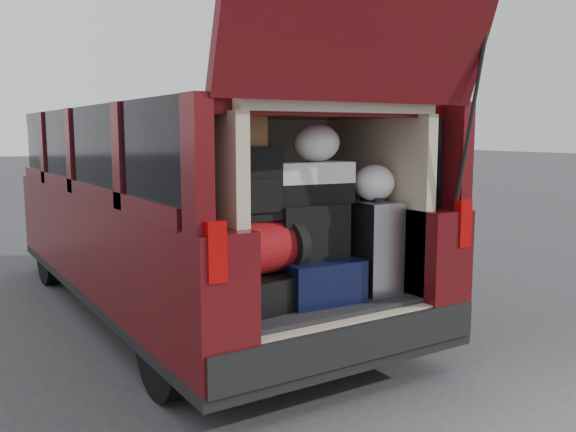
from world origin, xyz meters
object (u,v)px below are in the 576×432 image
red_duffel (258,248)px  black_soft_case (308,230)px  navy_hardshell (309,276)px  silver_roller (371,246)px  twotone_duffel (304,183)px  black_hardshell (256,289)px  backpack (253,183)px

red_duffel → black_soft_case: black_soft_case is taller
navy_hardshell → red_duffel: (-0.39, -0.05, 0.23)m
silver_roller → red_duffel: silver_roller is taller
navy_hardshell → twotone_duffel: size_ratio=1.04×
red_duffel → twotone_duffel: bearing=1.7°
silver_roller → red_duffel: size_ratio=1.21×
navy_hardshell → twotone_duffel: (-0.02, 0.04, 0.60)m
black_hardshell → navy_hardshell: navy_hardshell is taller
silver_roller → backpack: backpack is taller
black_hardshell → silver_roller: 0.84m
silver_roller → black_soft_case: bearing=172.9°
black_hardshell → red_duffel: (-0.01, -0.05, 0.26)m
black_hardshell → black_soft_case: 0.49m
backpack → twotone_duffel: backpack is taller
black_hardshell → black_soft_case: (0.37, -0.00, 0.33)m
navy_hardshell → backpack: bearing=-176.2°
navy_hardshell → red_duffel: 0.46m
navy_hardshell → twotone_duffel: twotone_duffel is taller
black_hardshell → navy_hardshell: size_ratio=0.85×
silver_roller → black_soft_case: same height
backpack → black_hardshell: bearing=-3.8°
twotone_duffel → backpack: bearing=-167.1°
navy_hardshell → silver_roller: size_ratio=1.01×
backpack → black_soft_case: bearing=2.9°
silver_roller → backpack: size_ratio=1.36×
black_soft_case → navy_hardshell: bearing=25.7°
black_hardshell → twotone_duffel: 0.73m
navy_hardshell → backpack: (-0.40, -0.00, 0.61)m
black_hardshell → silver_roller: (0.81, -0.09, 0.20)m
silver_roller → backpack: bearing=177.3°
navy_hardshell → black_soft_case: bearing=-153.4°
black_soft_case → twotone_duffel: 0.30m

